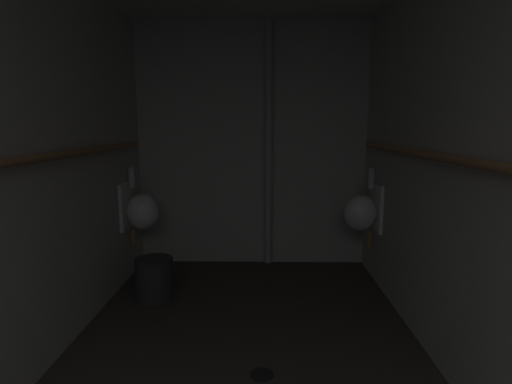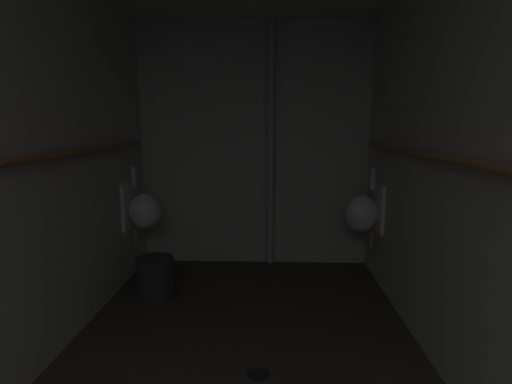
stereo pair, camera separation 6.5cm
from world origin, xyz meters
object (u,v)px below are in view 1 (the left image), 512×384
(urinal_right_mid, at_px, (362,212))
(urinal_left_mid, at_px, (140,210))
(standpipe_back_wall, at_px, (268,147))
(waste_bin, at_px, (154,278))
(floor_drain, at_px, (262,374))

(urinal_right_mid, bearing_deg, urinal_left_mid, 179.50)
(standpipe_back_wall, bearing_deg, waste_bin, -138.15)
(urinal_right_mid, height_order, standpipe_back_wall, standpipe_back_wall)
(urinal_left_mid, relative_size, standpipe_back_wall, 0.31)
(standpipe_back_wall, height_order, floor_drain, standpipe_back_wall)
(urinal_left_mid, relative_size, floor_drain, 5.39)
(waste_bin, bearing_deg, standpipe_back_wall, 41.85)
(standpipe_back_wall, bearing_deg, urinal_right_mid, -27.60)
(urinal_left_mid, xyz_separation_m, waste_bin, (0.23, -0.44, -0.50))
(floor_drain, height_order, waste_bin, waste_bin)
(urinal_left_mid, bearing_deg, urinal_right_mid, -0.50)
(floor_drain, bearing_deg, waste_bin, 130.74)
(urinal_right_mid, xyz_separation_m, waste_bin, (-1.83, -0.42, -0.50))
(standpipe_back_wall, height_order, waste_bin, standpipe_back_wall)
(urinal_right_mid, xyz_separation_m, floor_drain, (-0.92, -1.48, -0.67))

